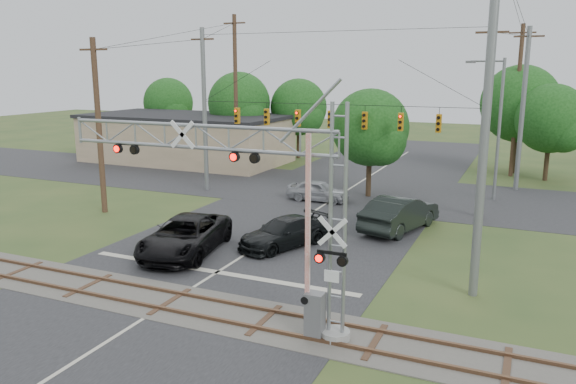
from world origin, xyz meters
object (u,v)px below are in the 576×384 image
at_px(traffic_signal_span, 344,117).
at_px(pickup_black, 185,236).
at_px(crossing_gantry, 246,191).
at_px(sedan_silver, 318,191).
at_px(car_dark, 284,233).
at_px(streetlight, 497,122).
at_px(commercial_building, 186,138).

relative_size(traffic_signal_span, pickup_black, 3.06).
distance_m(crossing_gantry, sedan_silver, 19.31).
xyz_separation_m(pickup_black, sedan_silver, (1.96, 12.83, -0.17)).
distance_m(car_dark, sedan_silver, 10.17).
relative_size(pickup_black, car_dark, 1.26).
height_order(car_dark, streetlight, streetlight).
height_order(pickup_black, sedan_silver, pickup_black).
relative_size(car_dark, streetlight, 0.53).
xyz_separation_m(car_dark, sedan_silver, (-1.94, 9.98, -0.02)).
distance_m(traffic_signal_span, streetlight, 10.24).
bearing_deg(crossing_gantry, car_dark, 105.91).
bearing_deg(pickup_black, streetlight, 44.14).
bearing_deg(commercial_building, traffic_signal_span, -27.87).
relative_size(pickup_black, sedan_silver, 1.52).
height_order(crossing_gantry, streetlight, streetlight).
distance_m(crossing_gantry, traffic_signal_span, 18.58).
xyz_separation_m(sedan_silver, streetlight, (10.61, 4.97, 4.55)).
distance_m(pickup_black, sedan_silver, 12.98).
bearing_deg(streetlight, pickup_black, -125.23).
relative_size(crossing_gantry, traffic_signal_span, 0.56).
distance_m(crossing_gantry, streetlight, 24.18).
xyz_separation_m(traffic_signal_span, car_dark, (0.28, -9.97, -4.98)).
distance_m(traffic_signal_span, sedan_silver, 5.27).
height_order(traffic_signal_span, streetlight, traffic_signal_span).
distance_m(crossing_gantry, commercial_building, 36.22).
bearing_deg(pickup_black, sedan_silver, 70.66).
xyz_separation_m(commercial_building, streetlight, (28.07, -5.47, 3.01)).
height_order(traffic_signal_span, pickup_black, traffic_signal_span).
height_order(crossing_gantry, sedan_silver, crossing_gantry).
xyz_separation_m(traffic_signal_span, sedan_silver, (-1.67, 0.01, -5.00)).
height_order(pickup_black, streetlight, streetlight).
bearing_deg(traffic_signal_span, pickup_black, -105.82).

